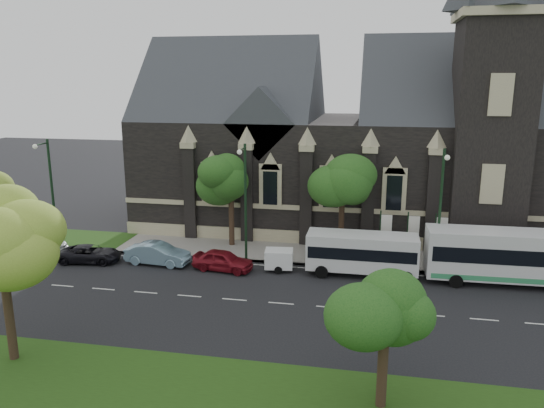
% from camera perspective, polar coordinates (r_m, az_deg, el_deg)
% --- Properties ---
extents(ground, '(160.00, 160.00, 0.00)m').
position_cam_1_polar(ground, '(33.31, 0.99, -10.72)').
color(ground, black).
rests_on(ground, ground).
extents(sidewalk, '(80.00, 5.00, 0.15)m').
position_cam_1_polar(sidewalk, '(42.03, 3.23, -5.38)').
color(sidewalk, gray).
rests_on(sidewalk, ground).
extents(museum, '(40.00, 17.70, 29.90)m').
position_cam_1_polar(museum, '(49.02, 10.82, 6.83)').
color(museum, black).
rests_on(museum, ground).
extents(tree_park_near, '(4.42, 4.42, 8.56)m').
position_cam_1_polar(tree_park_near, '(28.07, -26.83, -2.96)').
color(tree_park_near, black).
rests_on(tree_park_near, ground).
extents(tree_park_east, '(3.40, 3.40, 6.28)m').
position_cam_1_polar(tree_park_east, '(22.53, 12.69, -10.54)').
color(tree_park_east, black).
rests_on(tree_park_east, ground).
extents(tree_walk_right, '(4.08, 4.08, 7.80)m').
position_cam_1_polar(tree_walk_right, '(41.44, 7.98, 2.46)').
color(tree_walk_right, black).
rests_on(tree_walk_right, ground).
extents(tree_walk_left, '(3.91, 3.91, 7.64)m').
position_cam_1_polar(tree_walk_left, '(42.83, -4.16, 2.80)').
color(tree_walk_left, black).
rests_on(tree_walk_left, ground).
extents(street_lamp_near, '(0.36, 1.88, 9.00)m').
position_cam_1_polar(street_lamp_near, '(38.30, 17.83, -0.06)').
color(street_lamp_near, black).
rests_on(street_lamp_near, ground).
extents(street_lamp_mid, '(0.36, 1.88, 9.00)m').
position_cam_1_polar(street_lamp_mid, '(39.09, -2.96, 0.85)').
color(street_lamp_mid, black).
rests_on(street_lamp_mid, ground).
extents(street_lamp_far, '(0.36, 1.88, 9.00)m').
position_cam_1_polar(street_lamp_far, '(45.59, -22.90, 1.62)').
color(street_lamp_far, black).
rests_on(street_lamp_far, ground).
extents(banner_flag_left, '(0.90, 0.10, 4.00)m').
position_cam_1_polar(banner_flag_left, '(40.55, 12.03, -2.96)').
color(banner_flag_left, black).
rests_on(banner_flag_left, ground).
extents(banner_flag_center, '(0.90, 0.10, 4.00)m').
position_cam_1_polar(banner_flag_center, '(40.65, 14.85, -3.07)').
color(banner_flag_center, black).
rests_on(banner_flag_center, ground).
extents(banner_flag_right, '(0.90, 0.10, 4.00)m').
position_cam_1_polar(banner_flag_right, '(40.85, 17.65, -3.18)').
color(banner_flag_right, black).
rests_on(banner_flag_right, ground).
extents(tour_coach, '(12.72, 3.13, 3.69)m').
position_cam_1_polar(tour_coach, '(39.25, 25.62, -5.15)').
color(tour_coach, silver).
rests_on(tour_coach, ground).
extents(shuttle_bus, '(7.73, 2.72, 2.98)m').
position_cam_1_polar(shuttle_bus, '(37.83, 9.75, -5.11)').
color(shuttle_bus, silver).
rests_on(shuttle_bus, ground).
extents(box_trailer, '(2.96, 1.75, 1.55)m').
position_cam_1_polar(box_trailer, '(38.38, 0.76, -5.96)').
color(box_trailer, white).
rests_on(box_trailer, ground).
extents(sedan, '(5.02, 2.09, 1.62)m').
position_cam_1_polar(sedan, '(40.58, -12.28, -5.29)').
color(sedan, '#7FA4B8').
rests_on(sedan, ground).
extents(car_far_red, '(4.63, 2.35, 1.51)m').
position_cam_1_polar(car_far_red, '(38.61, -5.35, -6.09)').
color(car_far_red, maroon).
rests_on(car_far_red, ground).
extents(car_far_white, '(5.35, 2.63, 1.50)m').
position_cam_1_polar(car_far_white, '(46.41, -24.11, -3.87)').
color(car_far_white, white).
rests_on(car_far_white, ground).
extents(car_far_black, '(4.89, 2.74, 1.29)m').
position_cam_1_polar(car_far_black, '(42.47, -19.14, -5.12)').
color(car_far_black, black).
rests_on(car_far_black, ground).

